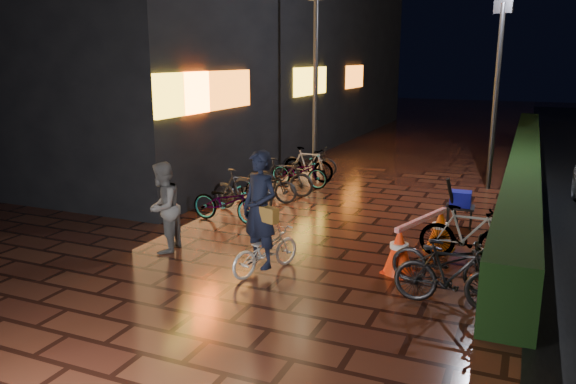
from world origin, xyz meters
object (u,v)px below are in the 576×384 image
at_px(bystander_person, 163,207).
at_px(cart_assembly, 460,201).
at_px(cyclist, 263,229).
at_px(traffic_barrier, 421,239).

distance_m(bystander_person, cart_assembly, 5.85).
xyz_separation_m(cyclist, cart_assembly, (2.55, 3.85, -0.20)).
xyz_separation_m(bystander_person, traffic_barrier, (4.25, 1.28, -0.42)).
bearing_deg(bystander_person, cyclist, 71.89).
bearing_deg(cyclist, traffic_barrier, 34.80).
height_order(bystander_person, traffic_barrier, bystander_person).
xyz_separation_m(cyclist, traffic_barrier, (2.20, 1.53, -0.35)).
relative_size(bystander_person, traffic_barrier, 0.84).
bearing_deg(traffic_barrier, bystander_person, -163.23).
height_order(traffic_barrier, cart_assembly, cart_assembly).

